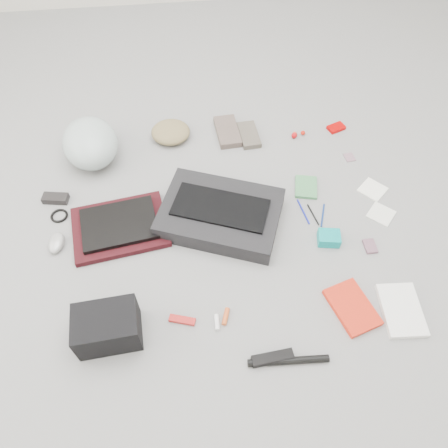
{
  "coord_description": "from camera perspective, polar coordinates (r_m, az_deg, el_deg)",
  "views": [
    {
      "loc": [
        -0.13,
        -1.09,
        1.55
      ],
      "look_at": [
        0.0,
        0.0,
        0.05
      ],
      "focal_mm": 35.0,
      "sensor_mm": 36.0,
      "label": 1
    }
  ],
  "objects": [
    {
      "name": "bike_pump",
      "position": [
        1.64,
        8.4,
        -17.25
      ],
      "size": [
        0.29,
        0.04,
        0.03
      ],
      "primitive_type": "cylinder",
      "rotation": [
        0.0,
        1.57,
        -0.05
      ],
      "color": "black",
      "rests_on": "ground_plane"
    },
    {
      "name": "bag_flap",
      "position": [
        1.86,
        -0.48,
        2.2
      ],
      "size": [
        0.44,
        0.32,
        0.01
      ],
      "primitive_type": "cube",
      "rotation": [
        0.0,
        0.0,
        -0.37
      ],
      "color": "black",
      "rests_on": "messenger_bag"
    },
    {
      "name": "pen_black",
      "position": [
        1.99,
        11.56,
        1.21
      ],
      "size": [
        0.03,
        0.12,
        0.01
      ],
      "primitive_type": "cylinder",
      "rotation": [
        1.57,
        0.0,
        0.19
      ],
      "color": "black",
      "rests_on": "ground_plane"
    },
    {
      "name": "power_brick",
      "position": [
        2.13,
        -21.15,
        3.14
      ],
      "size": [
        0.12,
        0.07,
        0.03
      ],
      "primitive_type": "cube",
      "rotation": [
        0.0,
        0.0,
        -0.18
      ],
      "color": "black",
      "rests_on": "ground_plane"
    },
    {
      "name": "stamp_sheet",
      "position": [
        2.27,
        16.06,
        8.38
      ],
      "size": [
        0.05,
        0.06,
        0.0
      ],
      "primitive_type": "cube",
      "rotation": [
        0.0,
        0.0,
        0.11
      ],
      "color": "gray",
      "rests_on": "ground_plane"
    },
    {
      "name": "mouse",
      "position": [
        1.97,
        -21.05,
        -2.29
      ],
      "size": [
        0.08,
        0.11,
        0.04
      ],
      "primitive_type": "ellipsoid",
      "rotation": [
        0.0,
        0.0,
        -0.12
      ],
      "color": "#A3A3A3",
      "rests_on": "ground_plane"
    },
    {
      "name": "napkin_bottom",
      "position": [
        2.07,
        19.83,
        1.23
      ],
      "size": [
        0.15,
        0.15,
        0.01
      ],
      "primitive_type": "cube",
      "rotation": [
        0.0,
        0.0,
        0.83
      ],
      "color": "white",
      "rests_on": "ground_plane"
    },
    {
      "name": "multitool",
      "position": [
        1.69,
        -5.48,
        -12.37
      ],
      "size": [
        0.1,
        0.06,
        0.02
      ],
      "primitive_type": "cube",
      "rotation": [
        0.0,
        0.0,
        -0.3
      ],
      "color": "#A81815",
      "rests_on": "ground_plane"
    },
    {
      "name": "cable_coil",
      "position": [
        2.07,
        -20.73,
        1.01
      ],
      "size": [
        0.08,
        0.08,
        0.01
      ],
      "primitive_type": "torus",
      "rotation": [
        0.0,
        0.0,
        0.01
      ],
      "color": "black",
      "rests_on": "ground_plane"
    },
    {
      "name": "accordion_wallet",
      "position": [
        1.9,
        13.54,
        -1.79
      ],
      "size": [
        0.1,
        0.09,
        0.05
      ],
      "primitive_type": "cube",
      "rotation": [
        0.0,
        0.0,
        -0.17
      ],
      "color": "#099F9F",
      "rests_on": "ground_plane"
    },
    {
      "name": "lollipop_a",
      "position": [
        2.31,
        9.15,
        11.34
      ],
      "size": [
        0.04,
        0.04,
        0.03
      ],
      "primitive_type": "sphere",
      "rotation": [
        0.0,
        0.0,
        -0.3
      ],
      "color": "#B50A0F",
      "rests_on": "ground_plane"
    },
    {
      "name": "altoids_tin",
      "position": [
        2.41,
        14.44,
        12.09
      ],
      "size": [
        0.1,
        0.08,
        0.02
      ],
      "primitive_type": "cube",
      "rotation": [
        0.0,
        0.0,
        0.36
      ],
      "color": "#B80202",
      "rests_on": "ground_plane"
    },
    {
      "name": "toiletry_tube_orange",
      "position": [
        1.69,
        0.23,
        -11.98
      ],
      "size": [
        0.04,
        0.07,
        0.02
      ],
      "primitive_type": "cylinder",
      "rotation": [
        1.57,
        0.0,
        -0.32
      ],
      "color": "#CA5121",
      "rests_on": "ground_plane"
    },
    {
      "name": "lollipop_c",
      "position": [
        2.34,
        10.27,
        11.64
      ],
      "size": [
        0.02,
        0.02,
        0.02
      ],
      "primitive_type": "sphere",
      "rotation": [
        0.0,
        0.0,
        0.07
      ],
      "color": "red",
      "rests_on": "ground_plane"
    },
    {
      "name": "messenger_bag",
      "position": [
        1.9,
        -0.47,
        1.31
      ],
      "size": [
        0.6,
        0.52,
        0.08
      ],
      "primitive_type": "cube",
      "rotation": [
        0.0,
        0.0,
        -0.37
      ],
      "color": "black",
      "rests_on": "ground_plane"
    },
    {
      "name": "ground_plane",
      "position": [
        1.9,
        -0.0,
        -0.89
      ],
      "size": [
        4.0,
        4.0,
        0.0
      ],
      "primitive_type": "plane",
      "color": "gray"
    },
    {
      "name": "pen_blue",
      "position": [
        1.99,
        10.32,
        1.59
      ],
      "size": [
        0.03,
        0.14,
        0.01
      ],
      "primitive_type": "cylinder",
      "rotation": [
        1.57,
        0.0,
        0.16
      ],
      "color": "#1620A5",
      "rests_on": "ground_plane"
    },
    {
      "name": "beanie",
      "position": [
        2.29,
        -6.99,
        11.84
      ],
      "size": [
        0.22,
        0.22,
        0.07
      ],
      "primitive_type": "ellipsoid",
      "rotation": [
        0.0,
        0.0,
        -0.15
      ],
      "color": "olive",
      "rests_on": "ground_plane"
    },
    {
      "name": "lollipop_b",
      "position": [
        2.32,
        9.21,
        11.5
      ],
      "size": [
        0.03,
        0.03,
        0.03
      ],
      "primitive_type": "sphere",
      "rotation": [
        0.0,
        0.0,
        0.27
      ],
      "color": "red",
      "rests_on": "ground_plane"
    },
    {
      "name": "pen_navy",
      "position": [
        1.99,
        12.77,
        1.14
      ],
      "size": [
        0.05,
        0.12,
        0.01
      ],
      "primitive_type": "cylinder",
      "rotation": [
        1.57,
        0.0,
        -0.35
      ],
      "color": "navy",
      "rests_on": "ground_plane"
    },
    {
      "name": "card_deck",
      "position": [
        1.94,
        18.53,
        -2.77
      ],
      "size": [
        0.05,
        0.07,
        0.01
      ],
      "primitive_type": "cube",
      "rotation": [
        0.0,
        0.0,
        0.01
      ],
      "color": "#805768",
      "rests_on": "ground_plane"
    },
    {
      "name": "toiletry_tube_white",
      "position": [
        1.68,
        -0.93,
        -12.7
      ],
      "size": [
        0.02,
        0.06,
        0.02
      ],
      "primitive_type": "cylinder",
      "rotation": [
        1.57,
        0.0,
        -0.03
      ],
      "color": "white",
      "rests_on": "ground_plane"
    },
    {
      "name": "notepad",
      "position": [
        2.08,
        10.66,
        4.76
      ],
      "size": [
        0.13,
        0.15,
        0.02
      ],
      "primitive_type": "cube",
      "rotation": [
        0.0,
        0.0,
        -0.23
      ],
      "color": "#40814D",
      "rests_on": "ground_plane"
    },
    {
      "name": "camera_bag",
      "position": [
        1.65,
        -14.98,
        -12.9
      ],
      "size": [
        0.24,
        0.17,
        0.15
      ],
      "primitive_type": "cube",
      "rotation": [
        0.0,
        0.0,
        0.07
      ],
      "color": "black",
      "rests_on": "ground_plane"
    },
    {
      "name": "bike_helmet",
      "position": [
        2.21,
        -17.07,
        10.07
      ],
      "size": [
        0.32,
        0.37,
        0.19
      ],
      "primitive_type": "ellipsoid",
      "rotation": [
        0.0,
        0.0,
        0.21
      ],
      "color": "silver",
      "rests_on": "ground_plane"
    },
    {
      "name": "mitten_left",
      "position": [
        2.3,
        0.45,
        11.99
      ],
      "size": [
        0.13,
        0.23,
        0.03
      ],
      "primitive_type": "cube",
      "rotation": [
        0.0,
        0.0,
        0.07
      ],
      "color": "brown",
      "rests_on": "ground_plane"
    },
    {
      "name": "laptop_sleeve",
      "position": [
        1.94,
        -13.42,
        -0.41
      ],
      "size": [
        0.44,
        0.36,
        0.03
      ],
      "primitive_type": "cube",
      "rotation": [
        0.0,
        0.0,
        0.15
      ],
      "color": "#330B10",
      "rests_on": "ground_plane"
    },
    {
      "name": "laptop",
      "position": [
        1.93,
        -13.55,
        0.01
      ],
      "size": [
        0.35,
        0.27,
        0.02
      ],
      "primitive_type": "cube",
      "rotation": [
        0.0,
        0.0,
        0.15
      ],
      "color": "black",
      "rests_on": "laptop_sleeve"
    },
    {
      "name": "book_red",
      "position": [
        1.77,
        16.39,
        -10.38
      ],
      "size": [
        0.19,
        0.24,
        0.02
      ],
      "primitive_type": "cube",
      "rotation": [
        0.0,
        0.0,
        0.3
      ],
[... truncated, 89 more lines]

